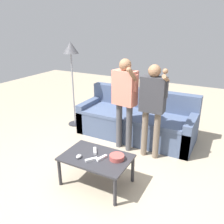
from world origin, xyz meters
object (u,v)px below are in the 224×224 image
(player_center, at_px, (125,95))
(game_remote_wand_spare, at_px, (91,160))
(game_remote_nunchuk, at_px, (79,156))
(game_remote_wand_far, at_px, (102,158))
(game_remote_wand_near, at_px, (95,151))
(floor_lamp, at_px, (71,56))
(couch, at_px, (137,121))
(coffee_table, at_px, (96,160))
(snack_bowl, at_px, (117,157))
(player_right, at_px, (153,101))

(player_center, bearing_deg, game_remote_wand_spare, -85.96)
(game_remote_nunchuk, relative_size, game_remote_wand_spare, 0.60)
(game_remote_nunchuk, relative_size, game_remote_wand_far, 0.54)
(player_center, bearing_deg, game_remote_wand_near, -89.61)
(floor_lamp, height_order, player_center, floor_lamp)
(player_center, xyz_separation_m, game_remote_wand_near, (0.01, -0.92, -0.54))
(couch, distance_m, game_remote_wand_near, 1.48)
(coffee_table, distance_m, game_remote_wand_far, 0.11)
(game_remote_wand_near, distance_m, game_remote_wand_far, 0.20)
(snack_bowl, distance_m, game_remote_nunchuk, 0.48)
(game_remote_nunchuk, height_order, game_remote_wand_far, game_remote_nunchuk)
(couch, distance_m, floor_lamp, 1.77)
(couch, distance_m, game_remote_wand_far, 1.60)
(game_remote_wand_far, bearing_deg, game_remote_wand_spare, -135.41)
(game_remote_wand_near, bearing_deg, player_right, 62.31)
(couch, relative_size, game_remote_nunchuk, 24.11)
(couch, distance_m, coffee_table, 1.58)
(floor_lamp, bearing_deg, game_remote_wand_far, -43.98)
(floor_lamp, bearing_deg, player_center, -18.11)
(player_center, bearing_deg, floor_lamp, 161.89)
(coffee_table, xyz_separation_m, game_remote_nunchuk, (-0.18, -0.13, 0.07))
(player_right, bearing_deg, game_remote_wand_near, -117.69)
(game_remote_wand_far, bearing_deg, coffee_table, 171.58)
(player_right, bearing_deg, game_remote_wand_far, -106.62)
(couch, distance_m, player_center, 0.86)
(couch, relative_size, player_center, 1.40)
(couch, distance_m, snack_bowl, 1.55)
(floor_lamp, xyz_separation_m, game_remote_wand_far, (1.52, -1.47, -1.01))
(couch, height_order, floor_lamp, floor_lamp)
(game_remote_nunchuk, bearing_deg, floor_lamp, 128.32)
(player_right, relative_size, player_center, 0.97)
(couch, height_order, player_center, player_center)
(couch, distance_m, player_right, 0.98)
(coffee_table, relative_size, player_right, 0.60)
(game_remote_nunchuk, bearing_deg, game_remote_wand_far, 23.62)
(player_right, bearing_deg, coffee_table, -111.58)
(coffee_table, distance_m, game_remote_wand_spare, 0.13)
(game_remote_wand_far, bearing_deg, game_remote_nunchuk, -156.38)
(couch, xyz_separation_m, game_remote_wand_near, (0.00, -1.48, 0.12))
(snack_bowl, height_order, game_remote_wand_near, snack_bowl)
(floor_lamp, xyz_separation_m, game_remote_wand_near, (1.35, -1.36, -1.01))
(game_remote_nunchuk, xyz_separation_m, player_right, (0.57, 1.12, 0.50))
(snack_bowl, bearing_deg, couch, 102.81)
(floor_lamp, bearing_deg, couch, 4.95)
(couch, xyz_separation_m, snack_bowl, (0.34, -1.51, 0.14))
(player_center, relative_size, game_remote_wand_near, 10.05)
(player_right, distance_m, game_remote_wand_spare, 1.27)
(player_right, bearing_deg, floor_lamp, 165.49)
(snack_bowl, bearing_deg, floor_lamp, 140.67)
(game_remote_wand_far, distance_m, game_remote_wand_spare, 0.13)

